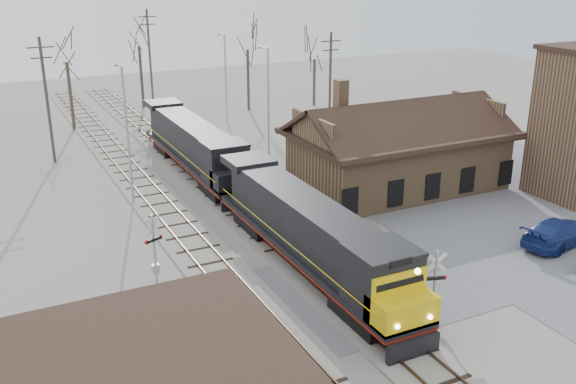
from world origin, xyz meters
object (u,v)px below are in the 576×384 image
depot (398,155)px  locomotive_lead (313,236)px  locomotive_trailing (196,147)px  parked_car (559,232)px

depot → locomotive_lead: 15.19m
locomotive_trailing → locomotive_lead: bearing=-90.0°
locomotive_lead → parked_car: size_ratio=3.43×
depot → parked_car: bearing=-78.9°
depot → locomotive_trailing: depot is taller
locomotive_trailing → parked_car: locomotive_trailing is taller
locomotive_lead → locomotive_trailing: (0.00, 18.71, -0.00)m
depot → parked_car: (2.46, -12.50, -1.63)m
parked_car → locomotive_lead: bearing=66.8°
locomotive_lead → parked_car: 14.86m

